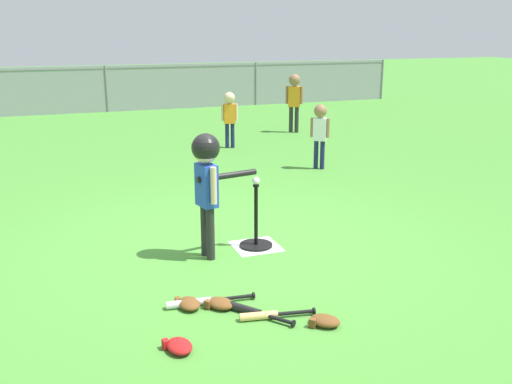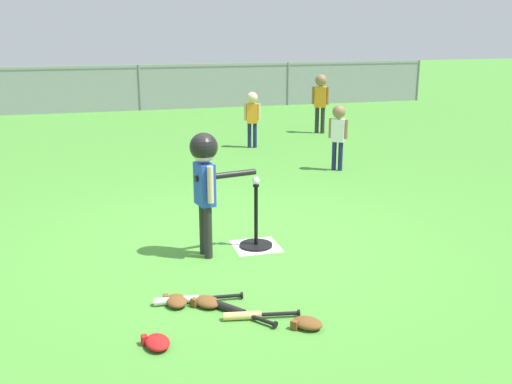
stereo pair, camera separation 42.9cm
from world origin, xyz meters
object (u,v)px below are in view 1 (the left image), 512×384
(fielder_near_right, at_px, (230,112))
(glove_by_plate, at_px, (179,346))
(fielder_deep_center, at_px, (294,95))
(batting_tee, at_px, (256,237))
(glove_tossed_aside, at_px, (220,303))
(glove_near_bats, at_px, (324,321))
(spare_bat_silver, at_px, (198,302))
(glove_outfield_drop, at_px, (189,303))
(batter_child, at_px, (207,170))
(spare_bat_black, at_px, (251,311))
(fielder_deep_right, at_px, (320,128))
(spare_bat_wood, at_px, (267,315))
(baseball_on_tee, at_px, (256,181))

(fielder_near_right, bearing_deg, glove_by_plate, -110.92)
(fielder_deep_center, bearing_deg, batting_tee, -117.32)
(fielder_deep_center, xyz_separation_m, glove_tossed_aside, (-3.68, -6.86, -0.72))
(glove_near_bats, bearing_deg, batting_tee, 86.88)
(glove_by_plate, bearing_deg, spare_bat_silver, 63.84)
(spare_bat_silver, xyz_separation_m, glove_by_plate, (-0.29, -0.58, 0.01))
(fielder_deep_center, distance_m, glove_outfield_drop, 7.85)
(fielder_deep_center, height_order, glove_near_bats, fielder_deep_center)
(batter_child, bearing_deg, glove_outfield_drop, -114.61)
(spare_bat_silver, bearing_deg, spare_bat_black, -40.52)
(batter_child, relative_size, glove_by_plate, 4.84)
(glove_tossed_aside, bearing_deg, batter_child, 78.62)
(fielder_near_right, height_order, glove_tossed_aside, fielder_near_right)
(batter_child, xyz_separation_m, glove_outfield_drop, (-0.43, -0.93, -0.79))
(fielder_deep_center, relative_size, glove_by_plate, 4.88)
(glove_by_plate, xyz_separation_m, glove_tossed_aside, (0.43, 0.49, 0.00))
(glove_by_plate, bearing_deg, fielder_near_right, 69.08)
(fielder_deep_right, height_order, glove_near_bats, fielder_deep_right)
(batting_tee, height_order, batter_child, batter_child)
(spare_bat_wood, bearing_deg, glove_outfield_drop, 142.72)
(fielder_deep_right, bearing_deg, batting_tee, -126.80)
(fielder_deep_right, bearing_deg, glove_near_bats, -115.99)
(spare_bat_wood, distance_m, glove_near_bats, 0.42)
(spare_bat_silver, bearing_deg, glove_tossed_aside, -31.67)
(fielder_near_right, distance_m, fielder_deep_center, 2.01)
(fielder_near_right, bearing_deg, batting_tee, -105.09)
(batting_tee, distance_m, fielder_near_right, 4.90)
(fielder_deep_center, xyz_separation_m, spare_bat_silver, (-3.82, -6.77, -0.72))
(fielder_deep_right, relative_size, glove_near_bats, 3.59)
(batting_tee, xyz_separation_m, glove_by_plate, (-1.14, -1.60, -0.06))
(spare_bat_wood, xyz_separation_m, glove_outfield_drop, (-0.49, 0.37, 0.01))
(baseball_on_tee, bearing_deg, spare_bat_wood, -107.44)
(glove_tossed_aside, bearing_deg, baseball_on_tee, 57.52)
(glove_near_bats, bearing_deg, fielder_near_right, 77.90)
(baseball_on_tee, xyz_separation_m, spare_bat_wood, (-0.44, -1.40, -0.63))
(fielder_near_right, xyz_separation_m, glove_outfield_drop, (-2.19, -5.73, -0.59))
(batting_tee, bearing_deg, fielder_near_right, 74.91)
(batter_child, height_order, fielder_deep_center, fielder_deep_center)
(spare_bat_silver, distance_m, glove_outfield_drop, 0.07)
(spare_bat_silver, xyz_separation_m, glove_near_bats, (0.76, -0.61, 0.01))
(fielder_deep_center, xyz_separation_m, glove_by_plate, (-4.11, -7.35, -0.72))
(spare_bat_silver, distance_m, glove_near_bats, 0.98)
(glove_outfield_drop, bearing_deg, spare_bat_wood, -37.28)
(spare_bat_black, bearing_deg, fielder_deep_right, 57.50)
(glove_outfield_drop, bearing_deg, glove_by_plate, -110.35)
(batter_child, relative_size, spare_bat_wood, 2.05)
(batter_child, distance_m, fielder_near_right, 5.12)
(glove_by_plate, height_order, glove_outfield_drop, same)
(fielder_near_right, relative_size, glove_near_bats, 3.62)
(spare_bat_wood, relative_size, glove_near_bats, 2.09)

